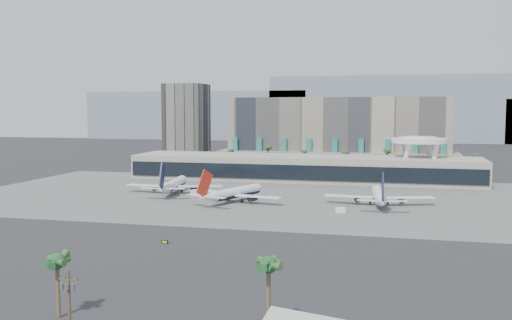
% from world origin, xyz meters
% --- Properties ---
extents(ground, '(900.00, 900.00, 0.00)m').
position_xyz_m(ground, '(0.00, 0.00, 0.00)').
color(ground, '#232326').
rests_on(ground, ground).
extents(apron_pad, '(260.00, 130.00, 0.06)m').
position_xyz_m(apron_pad, '(0.00, 55.00, 0.03)').
color(apron_pad, '#5B5B59').
rests_on(apron_pad, ground).
extents(mountain_ridge, '(680.00, 60.00, 70.00)m').
position_xyz_m(mountain_ridge, '(27.88, 470.00, 29.89)').
color(mountain_ridge, gray).
rests_on(mountain_ridge, ground).
extents(hotel, '(140.00, 30.00, 42.00)m').
position_xyz_m(hotel, '(10.00, 174.41, 16.81)').
color(hotel, tan).
rests_on(hotel, ground).
extents(office_tower, '(30.00, 30.00, 52.00)m').
position_xyz_m(office_tower, '(-95.00, 200.00, 22.94)').
color(office_tower, black).
rests_on(office_tower, ground).
extents(terminal, '(170.00, 32.50, 14.50)m').
position_xyz_m(terminal, '(0.00, 109.84, 6.52)').
color(terminal, '#B0A69A').
rests_on(terminal, ground).
extents(saucer_structure, '(26.00, 26.00, 21.89)m').
position_xyz_m(saucer_structure, '(55.00, 116.00, 18.45)').
color(saucer_structure, white).
rests_on(saucer_structure, ground).
extents(palm_row, '(157.80, 2.80, 13.10)m').
position_xyz_m(palm_row, '(7.00, 145.00, 10.50)').
color(palm_row, brown).
rests_on(palm_row, ground).
extents(utility_pole, '(3.20, 0.85, 12.00)m').
position_xyz_m(utility_pole, '(-2.00, -96.09, 7.14)').
color(utility_pole, '#4C3826').
rests_on(utility_pole, ground).
extents(airliner_left, '(40.96, 42.42, 14.69)m').
position_xyz_m(airliner_left, '(-45.71, 52.89, 3.70)').
color(airliner_left, white).
rests_on(airliner_left, ground).
extents(airliner_centre, '(37.43, 38.62, 14.06)m').
position_xyz_m(airliner_centre, '(-15.10, 37.49, 3.54)').
color(airliner_centre, white).
rests_on(airliner_centre, ground).
extents(airliner_right, '(39.91, 41.23, 14.23)m').
position_xyz_m(airliner_right, '(38.56, 43.02, 3.59)').
color(airliner_right, white).
rests_on(airliner_right, ground).
extents(service_vehicle_a, '(5.33, 3.80, 2.36)m').
position_xyz_m(service_vehicle_a, '(-34.21, 49.32, 1.18)').
color(service_vehicle_a, silver).
rests_on(service_vehicle_a, ground).
extents(service_vehicle_b, '(3.67, 2.32, 1.80)m').
position_xyz_m(service_vehicle_b, '(26.29, 24.52, 0.90)').
color(service_vehicle_b, white).
rests_on(service_vehicle_b, ground).
extents(taxiway_sign, '(2.04, 0.70, 0.92)m').
position_xyz_m(taxiway_sign, '(-14.41, -31.12, 0.46)').
color(taxiway_sign, black).
rests_on(taxiway_sign, ground).
extents(near_palm_a, '(6.00, 6.00, 11.18)m').
position_xyz_m(near_palm_a, '(-11.06, -84.93, 8.36)').
color(near_palm_a, brown).
rests_on(near_palm_a, ground).
extents(near_palm_b, '(6.00, 6.00, 12.22)m').
position_xyz_m(near_palm_b, '(24.75, -82.35, 9.38)').
color(near_palm_b, brown).
rests_on(near_palm_b, ground).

